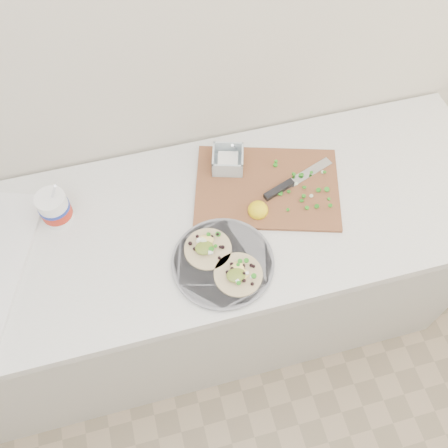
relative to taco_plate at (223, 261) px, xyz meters
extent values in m
cube|color=beige|center=(-0.26, 0.47, 0.38)|extent=(3.50, 0.05, 2.60)
cube|color=beige|center=(-0.26, 0.18, -0.49)|extent=(2.40, 0.62, 0.86)
cube|color=silver|center=(-0.26, 0.16, -0.04)|extent=(2.44, 0.66, 0.04)
cylinder|color=slate|center=(0.00, 0.00, -0.01)|extent=(0.29, 0.29, 0.01)
cylinder|color=slate|center=(0.00, 0.00, -0.01)|extent=(0.31, 0.31, 0.00)
cylinder|color=white|center=(-0.46, 0.29, 0.04)|extent=(0.09, 0.09, 0.11)
cylinder|color=red|center=(-0.46, 0.29, 0.03)|extent=(0.10, 0.10, 0.04)
cylinder|color=#192D99|center=(-0.46, 0.29, 0.05)|extent=(0.10, 0.10, 0.01)
cube|color=brown|center=(0.21, 0.23, -0.01)|extent=(0.54, 0.45, 0.01)
cube|color=white|center=(0.11, 0.35, 0.01)|extent=(0.07, 0.07, 0.03)
ellipsoid|color=yellow|center=(0.15, 0.14, 0.01)|extent=(0.06, 0.06, 0.06)
cube|color=silver|center=(0.37, 0.25, 0.00)|extent=(0.17, 0.09, 0.00)
cube|color=black|center=(0.24, 0.20, 0.00)|extent=(0.11, 0.06, 0.02)
camera|label=1|loc=(-0.17, -0.65, 1.32)|focal=40.00mm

